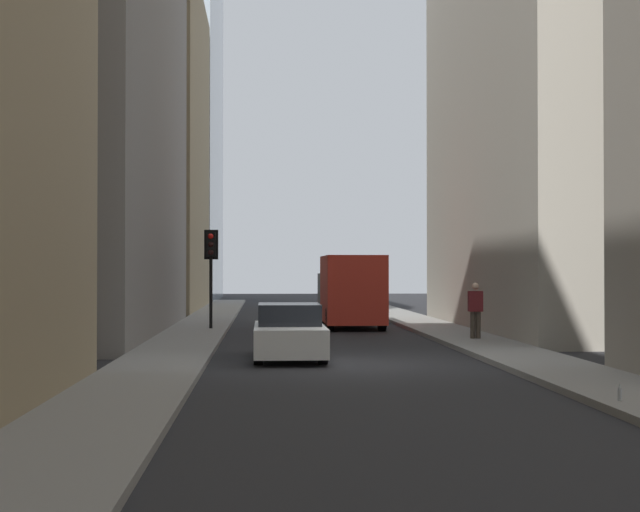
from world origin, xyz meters
name	(u,v)px	position (x,y,z in m)	size (l,w,h in m)	color
ground_plane	(348,364)	(0.00, 0.00, 0.00)	(135.00, 135.00, 0.00)	#262628
sidewalk_right	(162,362)	(0.00, 4.50, 0.07)	(90.00, 2.20, 0.14)	gray
sidewalk_left	(530,360)	(0.00, -4.50, 0.07)	(90.00, 2.20, 0.14)	gray
building_right_far	(112,150)	(30.17, 10.60, 9.04)	(15.91, 10.00, 18.08)	#9E8966
delivery_truck	(350,291)	(14.55, -1.40, 1.46)	(6.46, 2.25, 2.84)	red
sedan_white	(289,333)	(1.27, 1.40, 0.66)	(4.30, 1.78, 1.42)	silver
traffic_light_midblock	(211,256)	(11.91, 4.01, 2.81)	(0.43, 0.52, 3.64)	black
pedestrian	(475,308)	(6.29, -4.58, 1.09)	(0.26, 0.44, 1.75)	#473D33
discarded_bottle	(620,394)	(-7.67, -3.78, 0.25)	(0.07, 0.07, 0.27)	#999EA3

